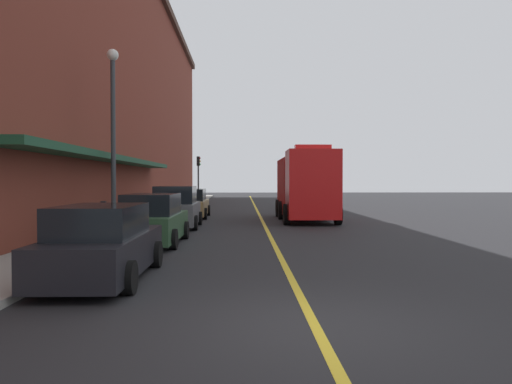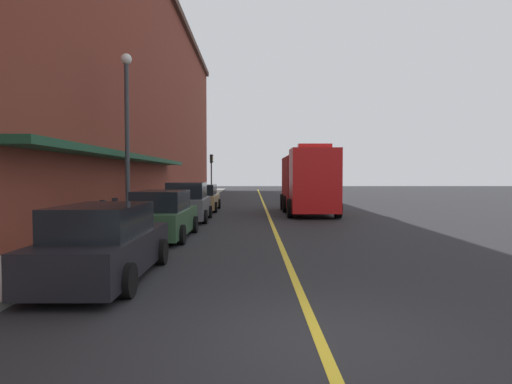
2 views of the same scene
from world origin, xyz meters
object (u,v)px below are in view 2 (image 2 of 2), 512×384
Objects in this scene: parking_meter_0 at (103,214)px; parking_meter_1 at (115,211)px; parked_car_1 at (163,216)px; traffic_light_near at (211,166)px; parked_car_2 at (188,203)px; fire_truck at (308,182)px; street_lamp_left at (127,121)px; parked_car_3 at (202,198)px; parked_car_0 at (105,244)px.

parking_meter_1 is at bearing 90.00° from parking_meter_0.
traffic_light_near reaches higher than parked_car_1.
parked_car_2 is 7.57m from fire_truck.
parked_car_2 is 0.55× the size of fire_truck.
street_lamp_left is at bearing -48.28° from fire_truck.
traffic_light_near is at bearing 3.30° from parked_car_3.
parked_car_3 is at bearing 84.64° from parking_meter_0.
parked_car_3 is at bearing -0.59° from parked_car_2.
street_lamp_left is at bearing 168.05° from parked_car_3.
fire_truck is at bearing 57.49° from parking_meter_0.
parking_meter_1 is (-1.32, -1.11, 0.27)m from parked_car_1.
parking_meter_0 and parking_meter_1 have the same top height.
parking_meter_0 is (-1.31, -13.97, 0.28)m from parked_car_3.
parked_car_0 is 1.12× the size of parked_car_2.
parked_car_3 is 3.64× the size of parking_meter_0.
fire_truck is 5.77× the size of parking_meter_0.
parked_car_2 is 8.11m from parking_meter_0.
parked_car_3 is (-0.01, 11.73, -0.01)m from parked_car_1.
parked_car_1 reaches higher than parked_car_0.
street_lamp_left is (-1.92, -3.35, 3.53)m from parked_car_2.
parking_meter_1 is (-7.66, -10.89, -0.76)m from fire_truck.
parked_car_3 reaches higher than parking_meter_0.
parked_car_0 is 0.67× the size of street_lamp_left.
parked_car_0 is at bearing -88.06° from traffic_light_near.
parked_car_3 is at bearing -107.08° from fire_truck.
parked_car_1 is at bearing -32.94° from fire_truck.
parked_car_2 is at bearing -87.19° from traffic_light_near.
parked_car_3 is 6.72m from fire_truck.
parking_meter_1 is (-1.32, -6.87, 0.19)m from parked_car_2.
parked_car_0 is 16.98m from fire_truck.
parking_meter_0 is at bearing -90.11° from traffic_light_near.
parked_car_3 is at bearing 78.40° from street_lamp_left.
parking_meter_1 is at bearing -90.11° from traffic_light_near.
parked_car_2 is at bearing 60.16° from street_lamp_left.
traffic_light_near is at bearing 3.17° from parked_car_1.
parked_car_1 is at bearing 0.06° from parked_car_0.
parking_meter_1 is (0.00, 1.13, 0.00)m from parking_meter_0.
fire_truck is at bearing -32.08° from parked_car_1.
fire_truck is (6.35, -1.95, 1.04)m from parked_car_3.
parked_car_2 is 5.97m from parked_car_3.
fire_truck is 13.34m from parking_meter_1.
parked_car_2 is (-0.00, 11.70, 0.11)m from parked_car_0.
parked_car_2 reaches higher than parking_meter_1.
fire_truck is (6.34, 9.78, 1.03)m from parked_car_1.
parked_car_0 is at bearing -77.03° from street_lamp_left.
parked_car_0 is 0.61× the size of fire_truck.
street_lamp_left is at bearing 149.50° from parked_car_2.
fire_truck is 5.77× the size of parking_meter_1.
parked_car_2 reaches higher than parked_car_3.
parked_car_3 is 14.04m from parking_meter_0.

